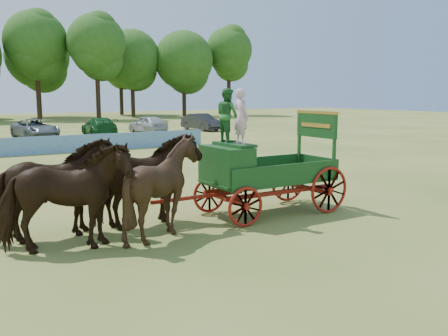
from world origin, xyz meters
The scene contains 6 objects.
ground centered at (0.00, 0.00, 0.00)m, with size 160.00×160.00×0.00m, color #A29349.
horse_lead_left centered at (-2.09, -1.03, 1.24)m, with size 1.33×2.93×2.47m, color #311E0D.
horse_lead_right centered at (-2.09, 0.07, 1.24)m, with size 1.33×2.93×2.47m, color #311E0D.
horse_wheel_left centered at (0.31, -1.03, 1.24)m, with size 2.00×2.25×2.48m, color #311E0D.
horse_wheel_right centered at (0.31, 0.07, 1.24)m, with size 1.33×2.93×2.47m, color #311E0D.
farm_dray centered at (3.27, -0.45, 1.61)m, with size 6.00×2.00×3.68m.
Camera 1 is at (-4.81, -12.10, 3.54)m, focal length 40.00 mm.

